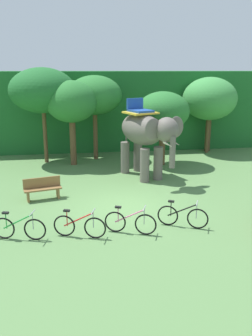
% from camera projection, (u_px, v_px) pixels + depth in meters
% --- Properties ---
extents(ground_plane, '(80.00, 80.00, 0.00)m').
position_uv_depth(ground_plane, '(124.00, 208.00, 13.71)').
color(ground_plane, '#567F47').
extents(foliage_hedge, '(36.00, 6.00, 5.01)m').
position_uv_depth(foliage_hedge, '(100.00, 108.00, 25.00)').
color(foliage_hedge, '#1E6028').
rests_on(foliage_hedge, ground).
extents(tree_far_left, '(3.60, 3.60, 5.25)m').
position_uv_depth(tree_far_left, '(42.00, 91.00, 19.35)').
color(tree_far_left, brown).
rests_on(tree_far_left, ground).
extents(tree_center, '(2.75, 2.75, 4.58)m').
position_uv_depth(tree_center, '(71.00, 102.00, 19.01)').
color(tree_center, brown).
rests_on(tree_center, ground).
extents(tree_left, '(3.10, 3.10, 4.82)m').
position_uv_depth(tree_left, '(95.00, 96.00, 20.21)').
color(tree_left, brown).
rests_on(tree_left, ground).
extents(tree_far_right, '(2.85, 2.85, 4.01)m').
position_uv_depth(tree_far_right, '(163.00, 112.00, 19.13)').
color(tree_far_right, brown).
rests_on(tree_far_right, ground).
extents(tree_right, '(3.32, 3.32, 4.69)m').
position_uv_depth(tree_right, '(210.00, 99.00, 21.89)').
color(tree_right, brown).
rests_on(tree_right, ground).
extents(tree_center_right, '(2.08, 2.08, 4.65)m').
position_uv_depth(tree_center_right, '(210.00, 99.00, 22.36)').
color(tree_center_right, brown).
rests_on(tree_center_right, ground).
extents(elephant, '(2.90, 4.19, 3.78)m').
position_uv_depth(elephant, '(145.00, 133.00, 16.93)').
color(elephant, '#665E56').
rests_on(elephant, ground).
extents(bike_green, '(1.68, 0.58, 0.92)m').
position_uv_depth(bike_green, '(19.00, 228.00, 11.06)').
color(bike_green, black).
rests_on(bike_green, ground).
extents(bike_red, '(1.65, 0.67, 0.92)m').
position_uv_depth(bike_red, '(79.00, 226.00, 11.20)').
color(bike_red, black).
rests_on(bike_red, ground).
extents(bike_pink, '(1.62, 0.72, 0.92)m').
position_uv_depth(bike_pink, '(130.00, 222.00, 11.47)').
color(bike_pink, black).
rests_on(bike_pink, ground).
extents(bike_black, '(1.58, 0.80, 0.92)m').
position_uv_depth(bike_black, '(182.00, 216.00, 11.94)').
color(bike_black, black).
rests_on(bike_black, ground).
extents(wooden_bench, '(1.55, 0.76, 0.89)m').
position_uv_depth(wooden_bench, '(43.00, 188.00, 14.49)').
color(wooden_bench, brown).
rests_on(wooden_bench, ground).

